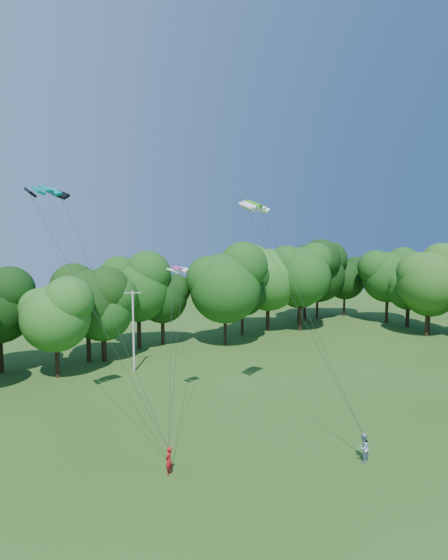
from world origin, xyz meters
TOP-DOWN VIEW (x-y plane):
  - utility_pole at (3.19, 30.83)m, footprint 1.57×0.62m
  - kite_flyer_left at (-3.78, 12.20)m, footprint 0.71×0.63m
  - kite_flyer_right at (6.20, 6.25)m, footprint 0.98×0.83m
  - kite_teal at (-7.17, 21.97)m, footprint 2.87×1.73m
  - kite_green at (5.86, 15.85)m, footprint 2.96×2.06m
  - kite_pink at (1.55, 19.68)m, footprint 1.72×1.08m
  - tree_back_center at (0.86, 36.98)m, footprint 8.06×8.06m
  - tree_back_east at (34.26, 37.26)m, footprint 7.54×7.54m
  - tree_flank_east at (41.65, 20.79)m, footprint 8.93×8.93m

SIDE VIEW (x-z plane):
  - kite_flyer_left at x=-3.78m, z-range 0.00..1.62m
  - kite_flyer_right at x=6.20m, z-range 0.00..1.77m
  - utility_pole at x=3.19m, z-range 0.12..8.31m
  - tree_back_east at x=34.26m, z-range 1.36..12.32m
  - tree_back_center at x=0.86m, z-range 1.46..13.18m
  - tree_flank_east at x=41.65m, z-range 1.62..14.61m
  - kite_pink at x=1.55m, z-range 11.05..11.30m
  - kite_green at x=5.86m, z-range 15.64..16.27m
  - kite_teal at x=-7.17m, z-range 16.41..16.98m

